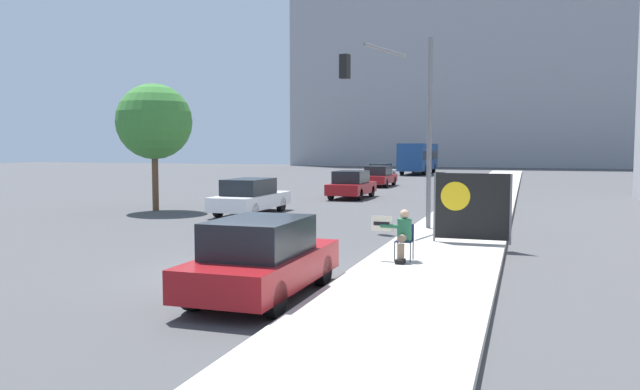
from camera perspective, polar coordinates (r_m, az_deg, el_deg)
ground_plane at (r=14.20m, az=-7.10°, el=-7.21°), size 160.00×160.00×0.00m
sidewalk_curb at (r=27.76m, az=14.01°, el=-1.41°), size 3.13×90.00×0.18m
building_backdrop_far at (r=95.27m, az=13.72°, el=12.49°), size 52.00×12.00×32.79m
seated_protester at (r=14.77m, az=7.56°, el=-3.50°), size 0.98×0.77×1.21m
protest_banner at (r=17.81m, az=13.66°, el=-1.01°), size 2.13×0.06×1.94m
traffic_light_pole at (r=21.23m, az=7.09°, el=8.47°), size 3.35×3.11×6.20m
parked_car_curbside at (r=11.88m, az=-5.32°, el=-5.80°), size 1.75×4.15×1.52m
car_on_road_nearest at (r=26.49m, az=-6.39°, el=-0.14°), size 1.78×4.77×1.51m
car_on_road_midblock at (r=34.46m, az=2.90°, el=0.94°), size 1.82×4.27×1.53m
car_on_road_distant at (r=44.92m, az=5.41°, el=1.72°), size 1.79×4.38×1.47m
car_on_road_far_lane at (r=55.32m, az=5.60°, el=2.18°), size 1.71×4.63×1.37m
city_bus_on_road at (r=66.27m, az=9.00°, el=3.50°), size 2.55×10.80×3.16m
street_tree_near_curb at (r=28.68m, az=-14.93°, el=6.48°), size 3.34×3.34×5.63m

